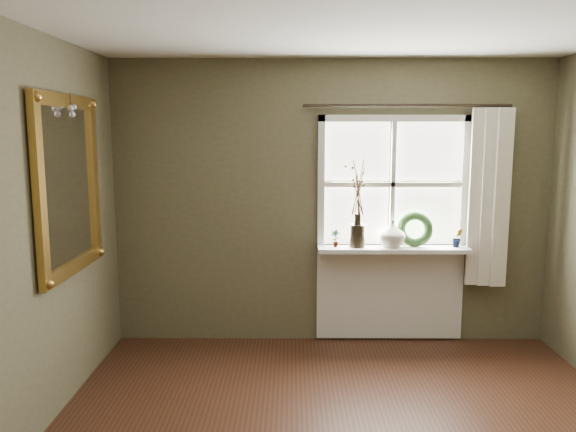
# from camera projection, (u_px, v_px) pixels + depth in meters

# --- Properties ---
(wall_back) EXTENTS (4.00, 0.10, 2.60)m
(wall_back) POSITION_uv_depth(u_px,v_px,m) (331.00, 203.00, 5.20)
(wall_back) COLOR brown
(wall_back) RESTS_ON ground
(window_frame) EXTENTS (1.36, 0.06, 1.24)m
(window_frame) POSITION_uv_depth(u_px,v_px,m) (392.00, 184.00, 5.10)
(window_frame) COLOR silver
(window_frame) RESTS_ON wall_back
(window_sill) EXTENTS (1.36, 0.26, 0.04)m
(window_sill) POSITION_uv_depth(u_px,v_px,m) (393.00, 249.00, 5.08)
(window_sill) COLOR silver
(window_sill) RESTS_ON wall_back
(window_apron) EXTENTS (1.36, 0.04, 0.88)m
(window_apron) POSITION_uv_depth(u_px,v_px,m) (389.00, 293.00, 5.25)
(window_apron) COLOR silver
(window_apron) RESTS_ON ground
(dark_jug) EXTENTS (0.16, 0.16, 0.21)m
(dark_jug) POSITION_uv_depth(u_px,v_px,m) (357.00, 236.00, 5.06)
(dark_jug) COLOR black
(dark_jug) RESTS_ON window_sill
(cream_vase) EXTENTS (0.24, 0.24, 0.25)m
(cream_vase) POSITION_uv_depth(u_px,v_px,m) (392.00, 233.00, 5.06)
(cream_vase) COLOR beige
(cream_vase) RESTS_ON window_sill
(wreath) EXTENTS (0.34, 0.21, 0.33)m
(wreath) POSITION_uv_depth(u_px,v_px,m) (415.00, 233.00, 5.09)
(wreath) COLOR #2A4B21
(wreath) RESTS_ON window_sill
(potted_plant_left) EXTENTS (0.10, 0.08, 0.16)m
(potted_plant_left) POSITION_uv_depth(u_px,v_px,m) (335.00, 238.00, 5.07)
(potted_plant_left) COLOR #2A4B21
(potted_plant_left) RESTS_ON window_sill
(potted_plant_right) EXTENTS (0.10, 0.09, 0.17)m
(potted_plant_right) POSITION_uv_depth(u_px,v_px,m) (457.00, 238.00, 5.06)
(potted_plant_right) COLOR #2A4B21
(potted_plant_right) RESTS_ON window_sill
(curtain) EXTENTS (0.36, 0.12, 1.59)m
(curtain) POSITION_uv_depth(u_px,v_px,m) (488.00, 198.00, 5.01)
(curtain) COLOR beige
(curtain) RESTS_ON wall_back
(curtain_rod) EXTENTS (1.84, 0.03, 0.03)m
(curtain_rod) POSITION_uv_depth(u_px,v_px,m) (407.00, 106.00, 4.93)
(curtain_rod) COLOR black
(curtain_rod) RESTS_ON wall_back
(gilt_mirror) EXTENTS (0.10, 1.07, 1.28)m
(gilt_mirror) POSITION_uv_depth(u_px,v_px,m) (69.00, 185.00, 4.01)
(gilt_mirror) COLOR white
(gilt_mirror) RESTS_ON wall_left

